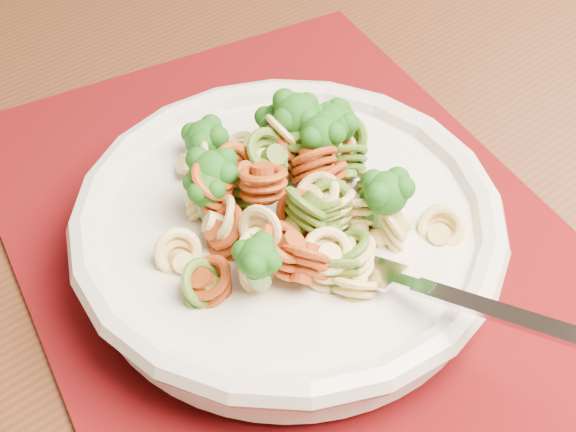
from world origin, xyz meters
The scene contains 5 objects.
dining_table centered at (-0.34, -0.36, 0.66)m, with size 1.51×1.23×0.77m.
placemat centered at (-0.41, -0.47, 0.78)m, with size 0.43×0.33×0.00m, color #5B0310.
pasta_bowl centered at (-0.40, -0.49, 0.81)m, with size 0.26×0.26×0.05m.
pasta_broccoli_heap centered at (-0.40, -0.49, 0.82)m, with size 0.22×0.22×0.06m, color #E8C373, non-canonical shape.
fork centered at (-0.33, -0.50, 0.82)m, with size 0.19×0.02×0.01m, color silver, non-canonical shape.
Camera 1 is at (-0.23, -0.77, 1.16)m, focal length 50.00 mm.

